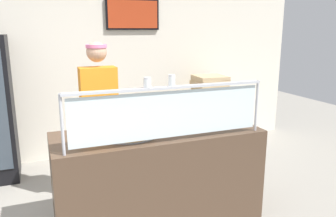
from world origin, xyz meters
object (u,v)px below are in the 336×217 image
object	(u,v)px
pizza_server	(131,132)
pepper_flake_shaker	(172,81)
parmesan_shaker	(147,83)
pizza_box_stack	(210,84)
pizza_tray	(129,133)
worker_figure	(100,113)

from	to	relation	value
pizza_server	pepper_flake_shaker	world-z (taller)	pepper_flake_shaker
pepper_flake_shaker	parmesan_shaker	bearing A→B (deg)	-180.00
pizza_server	pizza_box_stack	bearing A→B (deg)	36.91
pizza_box_stack	pepper_flake_shaker	bearing A→B (deg)	-126.10
pizza_server	parmesan_shaker	distance (m)	0.55
pizza_tray	pizza_box_stack	distance (m)	2.45
parmesan_shaker	pepper_flake_shaker	world-z (taller)	pepper_flake_shaker
parmesan_shaker	worker_figure	size ratio (longest dim) A/B	0.05
pizza_server	parmesan_shaker	xyz separation A→B (m)	(0.07, -0.28, 0.47)
pizza_tray	pepper_flake_shaker	xyz separation A→B (m)	(0.30, -0.30, 0.50)
pizza_server	pizza_box_stack	xyz separation A→B (m)	(1.74, 1.73, 0.06)
pepper_flake_shaker	pizza_box_stack	size ratio (longest dim) A/B	0.19
parmesan_shaker	pizza_box_stack	size ratio (longest dim) A/B	0.17
pizza_tray	worker_figure	world-z (taller)	worker_figure
pizza_server	pepper_flake_shaker	bearing A→B (deg)	-52.11
pizza_tray	pizza_box_stack	bearing A→B (deg)	44.15
worker_figure	pizza_box_stack	world-z (taller)	worker_figure
worker_figure	pizza_box_stack	xyz separation A→B (m)	(1.89, 1.03, 0.04)
pizza_tray	parmesan_shaker	world-z (taller)	parmesan_shaker
pizza_tray	pizza_box_stack	size ratio (longest dim) A/B	1.03
pizza_server	worker_figure	size ratio (longest dim) A/B	0.16
pepper_flake_shaker	pizza_tray	bearing A→B (deg)	135.15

